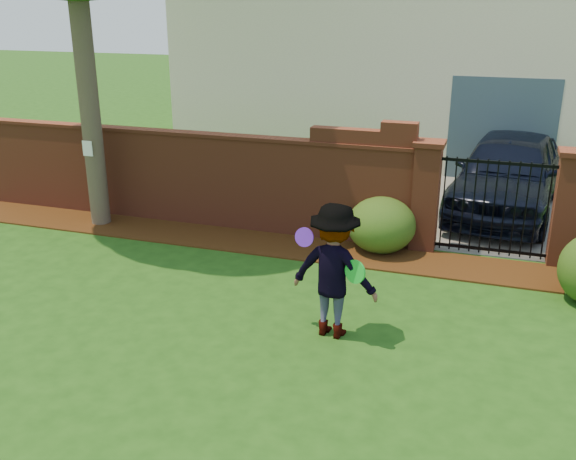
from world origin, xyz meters
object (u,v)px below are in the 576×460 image
(frisbee_purple, at_px, (304,237))
(frisbee_green, at_px, (355,272))
(car, at_px, (506,177))
(man, at_px, (333,272))

(frisbee_purple, height_order, frisbee_green, frisbee_purple)
(car, xyz_separation_m, frisbee_purple, (-2.33, -5.81, 0.52))
(man, bearing_deg, frisbee_green, 160.78)
(man, distance_m, frisbee_green, 0.37)
(frisbee_green, bearing_deg, man, 152.88)
(car, bearing_deg, man, -101.49)
(man, height_order, frisbee_purple, man)
(car, height_order, frisbee_green, car)
(man, bearing_deg, car, -101.26)
(car, xyz_separation_m, man, (-1.98, -5.71, 0.07))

